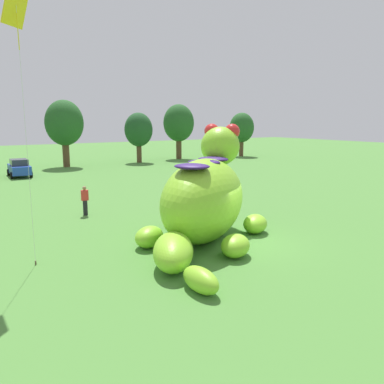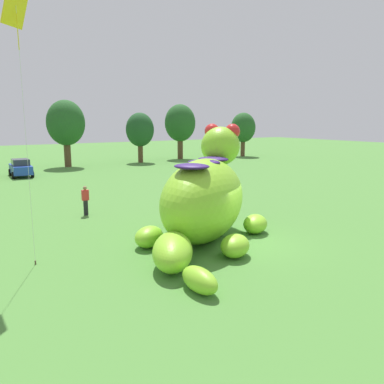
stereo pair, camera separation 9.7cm
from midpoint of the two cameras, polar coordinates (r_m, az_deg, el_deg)
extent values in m
plane|color=#4C8438|center=(17.95, 7.38, -7.34)|extent=(160.00, 160.00, 0.00)
ellipsoid|color=#8CD12D|center=(17.87, 1.57, -1.15)|extent=(7.26, 6.74, 3.74)
ellipsoid|color=#8CD12D|center=(20.26, 4.00, 6.68)|extent=(2.93, 2.90, 1.97)
sphere|color=red|center=(20.65, 2.76, 8.82)|extent=(0.79, 0.79, 0.79)
sphere|color=red|center=(20.38, 5.73, 8.76)|extent=(0.79, 0.79, 0.79)
ellipsoid|color=navy|center=(19.03, 2.94, 4.79)|extent=(1.87, 1.91, 0.25)
ellipsoid|color=navy|center=(17.60, 1.60, 4.34)|extent=(1.87, 1.91, 0.25)
ellipsoid|color=navy|center=(16.03, -0.17, 3.75)|extent=(1.87, 1.91, 0.25)
ellipsoid|color=#8CD12D|center=(20.53, -2.47, -3.66)|extent=(1.96, 1.89, 0.91)
ellipsoid|color=#8CD12D|center=(19.46, 9.03, -4.58)|extent=(1.96, 1.89, 0.91)
ellipsoid|color=#8CD12D|center=(17.24, -6.40, -6.49)|extent=(1.96, 1.89, 0.91)
ellipsoid|color=#8CD12D|center=(16.05, 6.16, -7.78)|extent=(1.96, 1.89, 0.91)
ellipsoid|color=#8CD12D|center=(14.71, -2.94, -8.63)|extent=(2.83, 3.33, 1.31)
ellipsoid|color=#8CD12D|center=(12.88, 1.05, -12.68)|extent=(0.81, 1.72, 0.80)
cube|color=#2347B7|center=(41.80, -23.90, 3.05)|extent=(1.81, 4.15, 0.80)
cube|color=#2D333D|center=(41.58, -23.94, 3.98)|extent=(1.55, 2.01, 0.60)
cylinder|color=black|center=(43.01, -25.20, 2.59)|extent=(0.26, 0.65, 0.64)
cylinder|color=black|center=(43.20, -22.96, 2.79)|extent=(0.26, 0.65, 0.64)
cylinder|color=black|center=(40.50, -24.81, 2.20)|extent=(0.26, 0.65, 0.64)
cylinder|color=black|center=(40.71, -22.44, 2.41)|extent=(0.26, 0.65, 0.64)
cylinder|color=brown|center=(48.49, -17.90, 5.11)|extent=(0.78, 0.78, 2.73)
ellipsoid|color=#235623|center=(48.32, -18.15, 9.55)|extent=(4.36, 4.36, 5.24)
cylinder|color=brown|center=(51.54, -7.75, 5.54)|extent=(0.64, 0.64, 2.25)
ellipsoid|color=#1E4C23|center=(51.37, -7.84, 8.98)|extent=(3.60, 3.60, 4.32)
cylinder|color=brown|center=(55.78, -1.98, 6.21)|extent=(0.77, 0.77, 2.68)
ellipsoid|color=#235623|center=(55.63, -2.00, 10.02)|extent=(4.29, 4.29, 5.15)
cylinder|color=brown|center=(60.41, 7.13, 6.28)|extent=(0.66, 0.66, 2.30)
ellipsoid|color=#235623|center=(60.27, 7.20, 9.29)|extent=(3.68, 3.68, 4.41)
cylinder|color=#726656|center=(22.40, 2.75, -2.51)|extent=(0.26, 0.26, 0.88)
cube|color=red|center=(22.24, 2.76, -0.65)|extent=(0.38, 0.22, 0.60)
sphere|color=tan|center=(22.17, 2.77, 0.41)|extent=(0.22, 0.22, 0.22)
cylinder|color=black|center=(23.57, -15.38, -2.22)|extent=(0.26, 0.26, 0.88)
cube|color=red|center=(23.43, -15.46, -0.46)|extent=(0.38, 0.22, 0.60)
sphere|color=#9E7051|center=(23.35, -15.51, 0.56)|extent=(0.22, 0.22, 0.22)
cylinder|color=brown|center=(16.37, -21.96, -9.53)|extent=(0.06, 0.06, 0.15)
cylinder|color=silver|center=(15.48, -23.14, 6.99)|extent=(0.01, 0.01, 9.20)
cube|color=yellow|center=(15.95, -24.43, 23.69)|extent=(1.13, 1.13, 1.44)
cylinder|color=yellow|center=(15.75, -24.17, 20.52)|extent=(0.03, 0.03, 1.20)
camera|label=1|loc=(0.05, -90.15, -0.03)|focal=36.65mm
camera|label=2|loc=(0.05, 89.85, 0.03)|focal=36.65mm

